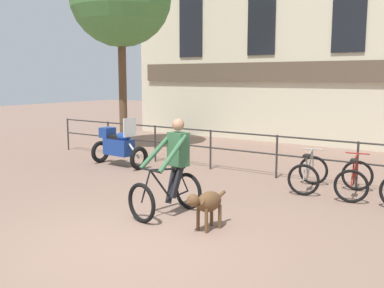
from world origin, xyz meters
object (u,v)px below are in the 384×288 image
Objects in this scene: parked_motorcycle at (118,146)px; parked_bicycle_mid_left at (354,179)px; dog at (207,203)px; parked_bicycle_near_lamp at (309,174)px; cyclist_with_bike at (171,172)px.

parked_motorcycle reaches higher than parked_bicycle_mid_left.
dog is at bearing 59.56° from parked_bicycle_mid_left.
parked_bicycle_near_lamp is 0.96m from parked_bicycle_mid_left.
parked_bicycle_mid_left reaches higher than dog.
parked_bicycle_mid_left is (6.17, 0.41, -0.20)m from parked_motorcycle.
parked_bicycle_mid_left is at bearing 78.83° from dog.
dog is 3.68m from parked_bicycle_mid_left.
dog is (0.98, -0.38, -0.31)m from cyclist_with_bike.
dog is at bearing 74.11° from parked_bicycle_near_lamp.
parked_motorcycle is at bearing 154.97° from cyclist_with_bike.
cyclist_with_bike is at bearing 169.87° from dog.
parked_motorcycle is at bearing -4.68° from parked_bicycle_mid_left.
dog is at bearing -11.34° from cyclist_with_bike.
parked_bicycle_near_lamp reaches higher than dog.
parked_bicycle_near_lamp is at bearing -80.94° from parked_motorcycle.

